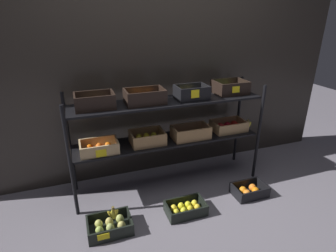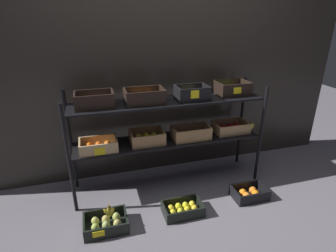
% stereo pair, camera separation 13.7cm
% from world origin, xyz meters
% --- Properties ---
extents(ground_plane, '(10.00, 10.00, 0.00)m').
position_xyz_m(ground_plane, '(0.00, 0.00, 0.00)').
color(ground_plane, slate).
extents(storefront_wall, '(4.28, 0.12, 1.95)m').
position_xyz_m(storefront_wall, '(0.00, 0.40, 0.97)').
color(storefront_wall, '#2D2823').
rests_on(storefront_wall, ground_plane).
extents(display_rack, '(1.99, 0.43, 1.06)m').
position_xyz_m(display_rack, '(0.02, -0.01, 0.74)').
color(display_rack, black).
rests_on(display_rack, ground_plane).
extents(crate_ground_pear, '(0.36, 0.26, 0.11)m').
position_xyz_m(crate_ground_pear, '(-0.69, -0.51, 0.05)').
color(crate_ground_pear, black).
rests_on(crate_ground_pear, ground_plane).
extents(crate_ground_lemon, '(0.36, 0.22, 0.11)m').
position_xyz_m(crate_ground_lemon, '(-0.01, -0.51, 0.04)').
color(crate_ground_lemon, black).
rests_on(crate_ground_lemon, ground_plane).
extents(crate_ground_orange, '(0.33, 0.22, 0.11)m').
position_xyz_m(crate_ground_orange, '(0.70, -0.47, 0.04)').
color(crate_ground_orange, black).
rests_on(crate_ground_orange, ground_plane).
extents(banana_bunch_loose, '(0.11, 0.04, 0.12)m').
position_xyz_m(banana_bunch_loose, '(-0.66, -0.51, 0.17)').
color(banana_bunch_loose, brown).
rests_on(banana_bunch_loose, crate_ground_pear).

